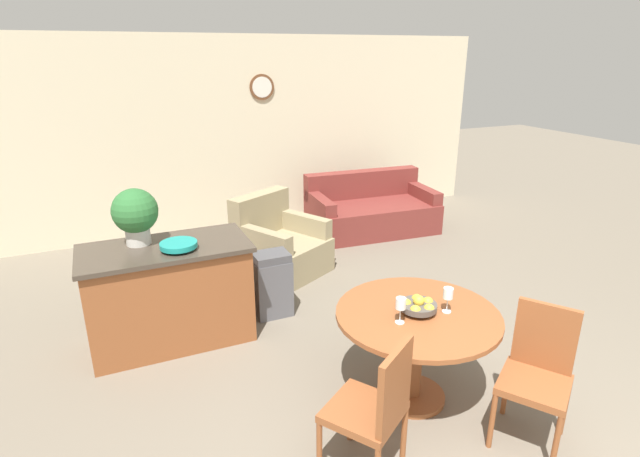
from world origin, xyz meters
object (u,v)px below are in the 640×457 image
(wine_glass_left, at_px, (401,305))
(dining_chair_near_right, at_px, (538,369))
(wine_glass_right, at_px, (448,294))
(kitchen_island, at_px, (170,294))
(couch, at_px, (371,211))
(teal_bowl, at_px, (179,245))
(potted_plant, at_px, (135,213))
(dining_table, at_px, (416,333))
(fruit_bowl, at_px, (419,305))
(dining_chair_near_left, at_px, (375,406))
(armchair, at_px, (279,246))
(trash_bin, at_px, (272,284))

(wine_glass_left, bearing_deg, dining_chair_near_right, -38.78)
(wine_glass_right, xyz_separation_m, kitchen_island, (-1.71, 1.64, -0.41))
(dining_chair_near_right, relative_size, couch, 0.51)
(wine_glass_left, relative_size, kitchen_island, 0.13)
(teal_bowl, bearing_deg, potted_plant, 136.15)
(kitchen_island, xyz_separation_m, couch, (3.08, 1.85, -0.18))
(wine_glass_left, xyz_separation_m, potted_plant, (-1.51, 1.78, 0.32))
(dining_table, distance_m, wine_glass_left, 0.37)
(fruit_bowl, bearing_deg, wine_glass_right, -21.28)
(wine_glass_left, bearing_deg, dining_chair_near_left, -134.45)
(fruit_bowl, height_order, kitchen_island, kitchen_island)
(dining_table, xyz_separation_m, dining_chair_near_left, (-0.64, -0.52, -0.04))
(couch, distance_m, armchair, 1.87)
(couch, bearing_deg, trash_bin, -135.64)
(potted_plant, bearing_deg, trash_bin, -3.34)
(dining_table, bearing_deg, potted_plant, 134.86)
(kitchen_island, height_order, armchair, kitchen_island)
(wine_glass_right, distance_m, armchair, 2.76)
(trash_bin, height_order, couch, couch)
(dining_chair_near_left, relative_size, potted_plant, 1.93)
(wine_glass_left, xyz_separation_m, teal_bowl, (-1.22, 1.50, 0.09))
(couch, bearing_deg, wine_glass_right, -107.18)
(dining_table, bearing_deg, fruit_bowl, -2.58)
(kitchen_island, relative_size, teal_bowl, 4.60)
(kitchen_island, distance_m, armchair, 1.75)
(potted_plant, height_order, trash_bin, potted_plant)
(dining_chair_near_left, bearing_deg, wine_glass_left, 11.80)
(dining_chair_near_left, height_order, wine_glass_left, dining_chair_near_left)
(dining_chair_near_right, height_order, wine_glass_right, dining_chair_near_right)
(wine_glass_left, distance_m, teal_bowl, 1.93)
(kitchen_island, bearing_deg, dining_chair_near_right, -47.36)
(dining_chair_near_left, relative_size, wine_glass_left, 5.03)
(wine_glass_left, xyz_separation_m, kitchen_island, (-1.32, 1.63, -0.41))
(wine_glass_right, xyz_separation_m, trash_bin, (-0.73, 1.72, -0.54))
(dining_table, bearing_deg, wine_glass_left, -161.37)
(dining_chair_near_left, bearing_deg, potted_plant, 81.84)
(wine_glass_right, bearing_deg, dining_table, 158.87)
(dining_chair_near_left, height_order, dining_chair_near_right, same)
(dining_chair_near_right, height_order, couch, dining_chair_near_right)
(fruit_bowl, bearing_deg, couch, 65.38)
(fruit_bowl, bearing_deg, potted_plant, 134.88)
(dining_table, bearing_deg, kitchen_island, 134.00)
(kitchen_island, bearing_deg, armchair, 36.95)
(dining_chair_near_left, relative_size, kitchen_island, 0.66)
(trash_bin, bearing_deg, wine_glass_right, -66.89)
(dining_chair_near_right, distance_m, kitchen_island, 3.00)
(trash_bin, bearing_deg, couch, 40.03)
(dining_chair_near_left, relative_size, trash_bin, 1.44)
(potted_plant, distance_m, couch, 3.80)
(couch, xyz_separation_m, armchair, (-1.69, -0.81, 0.02))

